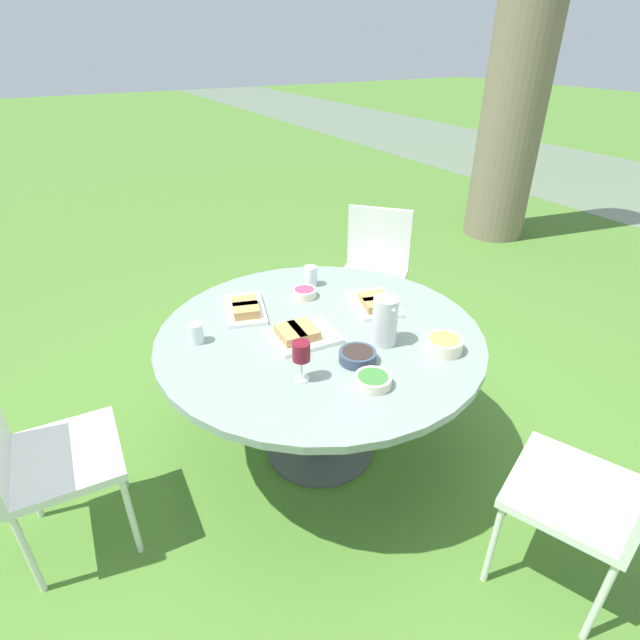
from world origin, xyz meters
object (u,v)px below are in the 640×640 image
chair_far_back (603,488)px  wine_glass (301,353)px  chair_near_left (375,264)px  dining_table (320,348)px  handbag (222,319)px  chair_near_right (35,450)px  water_pitcher (385,321)px

chair_far_back → wine_glass: same height
chair_near_left → dining_table: bearing=-46.7°
dining_table → chair_near_left: size_ratio=1.67×
wine_glass → handbag: bearing=173.1°
chair_near_left → handbag: bearing=-116.3°
chair_far_back → handbag: 2.57m
chair_near_left → chair_far_back: size_ratio=1.00×
dining_table → chair_near_right: size_ratio=1.67×
chair_near_left → handbag: chair_near_left is taller
handbag → chair_far_back: bearing=12.3°
chair_far_back → wine_glass: bearing=-138.9°
dining_table → chair_far_back: 1.24m
wine_glass → chair_far_back: bearing=41.1°
dining_table → water_pitcher: size_ratio=6.82×
dining_table → handbag: bearing=-178.1°
water_pitcher → chair_far_back: bearing=18.1°
wine_glass → handbag: wine_glass is taller
chair_near_left → handbag: 1.15m
chair_near_right → chair_far_back: bearing=55.5°
chair_far_back → water_pitcher: bearing=-161.9°
wine_glass → chair_near_right: bearing=-108.8°
chair_far_back → handbag: chair_far_back is taller
chair_near_right → chair_near_left: bearing=111.1°
handbag → wine_glass: bearing=-6.9°
chair_near_left → wine_glass: size_ratio=5.20×
dining_table → chair_near_right: 1.22m
chair_far_back → water_pitcher: 1.00m
water_pitcher → wine_glass: bearing=-81.7°
chair_near_left → water_pitcher: water_pitcher is taller
chair_far_back → wine_glass: size_ratio=5.20×
wine_glass → chair_near_left: bearing=134.7°
wine_glass → handbag: (-1.64, 0.20, -0.71)m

